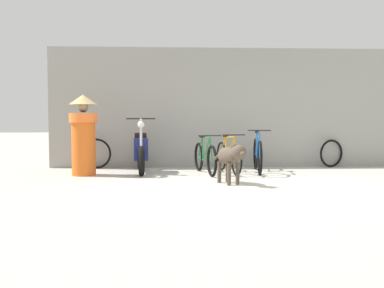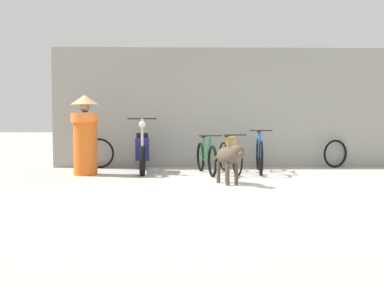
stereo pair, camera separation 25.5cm
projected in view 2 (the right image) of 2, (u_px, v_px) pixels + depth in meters
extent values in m
plane|color=#B7B2A5|center=(245.00, 188.00, 7.23)|extent=(60.00, 60.00, 0.00)
cube|color=gray|center=(226.00, 108.00, 10.36)|extent=(7.92, 0.20, 2.73)
torus|color=black|center=(212.00, 161.00, 8.59)|extent=(0.16, 0.61, 0.61)
torus|color=black|center=(201.00, 157.00, 9.59)|extent=(0.16, 0.61, 0.61)
cylinder|color=#1E7238|center=(208.00, 149.00, 8.96)|extent=(0.12, 0.50, 0.51)
cylinder|color=#1E7238|center=(204.00, 149.00, 9.25)|extent=(0.05, 0.13, 0.46)
cylinder|color=#1E7238|center=(207.00, 138.00, 9.00)|extent=(0.13, 0.59, 0.06)
cylinder|color=#1E7238|center=(203.00, 159.00, 9.40)|extent=(0.10, 0.39, 0.07)
cylinder|color=#1E7238|center=(202.00, 148.00, 9.44)|extent=(0.08, 0.30, 0.43)
cylinder|color=#1E7238|center=(211.00, 149.00, 8.65)|extent=(0.06, 0.18, 0.45)
cube|color=black|center=(204.00, 137.00, 9.29)|extent=(0.10, 0.19, 0.05)
cylinder|color=black|center=(211.00, 136.00, 8.71)|extent=(0.46, 0.11, 0.02)
torus|color=black|center=(237.00, 160.00, 8.72)|extent=(0.15, 0.61, 0.62)
torus|color=black|center=(223.00, 156.00, 9.70)|extent=(0.15, 0.61, 0.62)
cylinder|color=orange|center=(232.00, 149.00, 9.09)|extent=(0.12, 0.49, 0.51)
cylinder|color=orange|center=(228.00, 149.00, 9.37)|extent=(0.05, 0.13, 0.47)
cylinder|color=orange|center=(231.00, 137.00, 9.12)|extent=(0.13, 0.57, 0.06)
cylinder|color=orange|center=(226.00, 158.00, 9.52)|extent=(0.10, 0.38, 0.07)
cylinder|color=orange|center=(225.00, 147.00, 9.55)|extent=(0.08, 0.30, 0.43)
cylinder|color=orange|center=(236.00, 149.00, 8.78)|extent=(0.06, 0.18, 0.46)
cube|color=black|center=(227.00, 136.00, 9.41)|extent=(0.10, 0.19, 0.05)
cylinder|color=black|center=(235.00, 135.00, 8.84)|extent=(0.46, 0.11, 0.02)
torus|color=black|center=(261.00, 158.00, 8.81)|extent=(0.13, 0.69, 0.69)
torus|color=black|center=(258.00, 154.00, 9.85)|extent=(0.13, 0.69, 0.69)
cylinder|color=#1959A5|center=(260.00, 146.00, 9.20)|extent=(0.09, 0.52, 0.57)
cylinder|color=#1959A5|center=(259.00, 145.00, 9.50)|extent=(0.04, 0.13, 0.52)
cylinder|color=#1959A5|center=(260.00, 133.00, 9.24)|extent=(0.10, 0.60, 0.06)
cylinder|color=#1959A5|center=(259.00, 156.00, 9.66)|extent=(0.07, 0.40, 0.08)
cylinder|color=#1959A5|center=(259.00, 144.00, 9.70)|extent=(0.06, 0.31, 0.48)
cylinder|color=#1959A5|center=(261.00, 145.00, 8.88)|extent=(0.05, 0.19, 0.51)
cube|color=black|center=(259.00, 132.00, 9.54)|extent=(0.09, 0.19, 0.05)
cylinder|color=black|center=(261.00, 130.00, 8.94)|extent=(0.46, 0.08, 0.02)
torus|color=black|center=(142.00, 161.00, 8.77)|extent=(0.16, 0.60, 0.59)
torus|color=black|center=(142.00, 156.00, 9.96)|extent=(0.16, 0.60, 0.59)
cube|color=navy|center=(142.00, 149.00, 9.35)|extent=(0.34, 0.78, 0.44)
cube|color=black|center=(142.00, 135.00, 9.47)|extent=(0.28, 0.50, 0.10)
cylinder|color=silver|center=(142.00, 134.00, 8.96)|extent=(0.06, 0.14, 0.63)
cylinder|color=silver|center=(142.00, 155.00, 8.85)|extent=(0.06, 0.21, 0.23)
cylinder|color=black|center=(142.00, 119.00, 8.99)|extent=(0.58, 0.08, 0.03)
sphere|color=silver|center=(142.00, 125.00, 8.97)|extent=(0.15, 0.15, 0.14)
ellipsoid|color=#4C3F33|center=(227.00, 156.00, 7.67)|extent=(0.48, 0.63, 0.30)
cylinder|color=#4C3F33|center=(236.00, 174.00, 7.56)|extent=(0.09, 0.09, 0.37)
cylinder|color=#4C3F33|center=(228.00, 174.00, 7.50)|extent=(0.09, 0.09, 0.37)
cylinder|color=#4C3F33|center=(227.00, 172.00, 7.88)|extent=(0.09, 0.09, 0.37)
cylinder|color=#4C3F33|center=(218.00, 172.00, 7.81)|extent=(0.09, 0.09, 0.37)
sphere|color=#4C3F33|center=(237.00, 152.00, 7.35)|extent=(0.33, 0.33, 0.25)
ellipsoid|color=#4C3F33|center=(240.00, 154.00, 7.25)|extent=(0.15, 0.17, 0.10)
cylinder|color=#4C3F33|center=(218.00, 156.00, 8.02)|extent=(0.13, 0.25, 0.16)
cylinder|color=orange|center=(85.00, 144.00, 8.91)|extent=(0.57, 0.57, 1.22)
cylinder|color=orange|center=(85.00, 118.00, 8.88)|extent=(0.67, 0.67, 0.18)
sphere|color=tan|center=(85.00, 107.00, 8.87)|extent=(0.24, 0.24, 0.19)
cone|color=tan|center=(85.00, 100.00, 8.86)|extent=(0.68, 0.68, 0.19)
torus|color=black|center=(335.00, 154.00, 10.22)|extent=(0.62, 0.27, 0.64)
torus|color=black|center=(99.00, 153.00, 10.10)|extent=(0.68, 0.11, 0.68)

